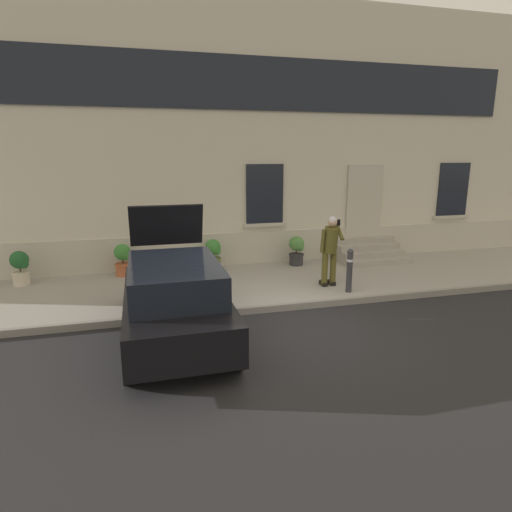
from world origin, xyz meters
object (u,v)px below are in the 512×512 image
bollard_near_person (350,269)px  planter_terracotta (123,259)px  bollard_far_left (186,281)px  person_on_phone (330,247)px  hatchback_car_black (175,299)px  planter_olive (213,253)px  planter_charcoal (297,250)px  planter_cream (20,267)px

bollard_near_person → planter_terracotta: bollard_near_person is taller
bollard_far_left → person_on_phone: (3.54, 0.54, 0.44)m
bollard_far_left → planter_terracotta: bearing=115.9°
hatchback_car_black → bollard_far_left: (0.34, 1.36, -0.09)m
person_on_phone → planter_olive: person_on_phone is taller
planter_terracotta → planter_charcoal: same height
bollard_far_left → planter_terracotta: bollard_far_left is taller
hatchback_car_black → planter_charcoal: (3.82, 4.07, -0.19)m
planter_cream → planter_terracotta: size_ratio=1.00×
bollard_far_left → planter_cream: bollard_far_left is taller
bollard_near_person → planter_olive: bollard_near_person is taller
bollard_near_person → planter_olive: size_ratio=1.22×
bollard_near_person → planter_cream: size_ratio=1.22×
planter_cream → planter_terracotta: 2.44m
planter_charcoal → bollard_near_person: bearing=-83.3°
hatchback_car_black → bollard_near_person: bearing=18.1°
hatchback_car_black → planter_cream: bearing=131.2°
person_on_phone → planter_cream: person_on_phone is taller
hatchback_car_black → planter_charcoal: 5.59m
bollard_near_person → hatchback_car_black: bearing=-161.9°
hatchback_car_black → bollard_near_person: hatchback_car_black is taller
bollard_near_person → bollard_far_left: same height
bollard_near_person → bollard_far_left: size_ratio=1.00×
bollard_near_person → planter_charcoal: bollard_near_person is taller
hatchback_car_black → planter_olive: 4.44m
person_on_phone → planter_charcoal: 2.24m
planter_charcoal → planter_olive: bearing=176.6°
bollard_near_person → planter_charcoal: size_ratio=1.22×
planter_terracotta → planter_charcoal: size_ratio=1.00×
bollard_far_left → planter_cream: (-3.81, 2.61, -0.11)m
planter_charcoal → planter_cream: bearing=-179.2°
planter_charcoal → bollard_far_left: bearing=-142.1°
person_on_phone → planter_olive: size_ratio=2.03×
planter_olive → hatchback_car_black: bearing=-108.3°
hatchback_car_black → planter_terracotta: 4.32m
hatchback_car_black → person_on_phone: bearing=26.0°
hatchback_car_black → planter_charcoal: hatchback_car_black is taller
person_on_phone → planter_terracotta: (-4.92, 2.29, -0.55)m
person_on_phone → planter_olive: bearing=145.5°
hatchback_car_black → person_on_phone: (3.88, 1.89, 0.35)m
bollard_far_left → planter_terracotta: size_ratio=1.22×
bollard_near_person → planter_cream: 8.05m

